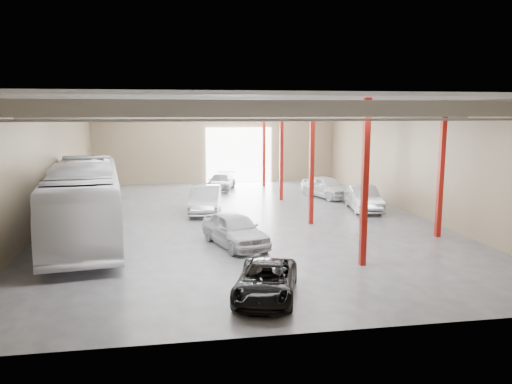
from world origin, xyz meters
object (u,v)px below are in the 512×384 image
object	(u,v)px
car_row_a	(235,229)
car_row_b	(205,199)
coach_bus	(85,201)
car_right_far	(326,187)
black_sedan	(266,281)
car_row_c	(221,182)
car_right_near	(363,198)

from	to	relation	value
car_row_a	car_row_b	size ratio (longest dim) A/B	0.92
coach_bus	car_right_far	world-z (taller)	coach_bus
black_sedan	car_row_b	xyz separation A→B (m)	(-1.07, 15.26, 0.25)
black_sedan	car_right_far	distance (m)	21.20
car_row_b	car_right_far	world-z (taller)	car_row_b
car_row_c	car_row_a	bearing A→B (deg)	-75.80
car_right_near	car_right_far	xyz separation A→B (m)	(-0.90, 5.20, 0.02)
car_right_far	car_right_near	bearing A→B (deg)	-98.41
black_sedan	car_row_c	size ratio (longest dim) A/B	0.95
coach_bus	car_row_c	size ratio (longest dim) A/B	3.02
coach_bus	car_row_b	world-z (taller)	coach_bus
car_row_b	car_row_c	xyz separation A→B (m)	(1.91, 9.32, -0.18)
car_row_b	black_sedan	bearing A→B (deg)	-78.05
black_sedan	car_row_a	world-z (taller)	car_row_a
coach_bus	black_sedan	bearing A→B (deg)	-59.29
coach_bus	car_right_near	distance (m)	17.44
black_sedan	car_row_c	xyz separation A→B (m)	(0.84, 24.59, 0.06)
black_sedan	car_right_near	size ratio (longest dim) A/B	0.91
car_row_a	car_row_b	bearing A→B (deg)	78.22
coach_bus	car_right_far	size ratio (longest dim) A/B	2.94
black_sedan	car_right_far	size ratio (longest dim) A/B	0.92
car_row_c	car_right_far	distance (m)	9.07
coach_bus	car_row_b	xyz separation A→B (m)	(6.50, 5.53, -1.09)
car_row_c	black_sedan	bearing A→B (deg)	-74.34
black_sedan	car_right_near	xyz separation A→B (m)	(9.23, 14.29, 0.18)
coach_bus	car_right_near	size ratio (longest dim) A/B	2.91
car_row_a	car_row_c	bearing A→B (deg)	68.87
car_right_far	black_sedan	bearing A→B (deg)	-131.34
car_row_c	car_row_b	bearing A→B (deg)	-83.95
coach_bus	car_row_b	size ratio (longest dim) A/B	2.69
coach_bus	car_row_b	bearing A→B (deg)	33.22
black_sedan	car_right_far	xyz separation A→B (m)	(8.33, 19.49, 0.20)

